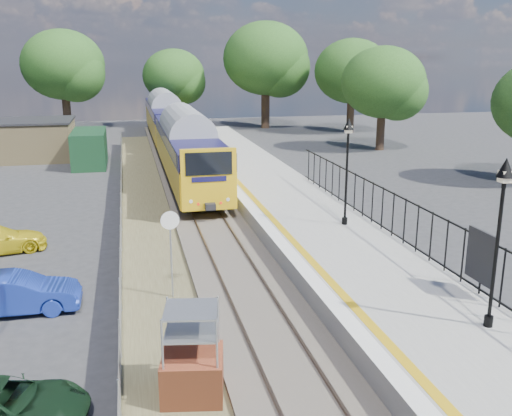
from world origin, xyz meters
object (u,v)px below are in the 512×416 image
object	(u,v)px
brick_plinth	(192,354)
train	(173,128)
victorian_lamp_south	(502,204)
speed_sign	(171,239)
car_blue	(16,294)
victorian_lamp_north	(348,146)

from	to	relation	value
brick_plinth	train	bearing A→B (deg)	85.89
victorian_lamp_south	brick_plinth	xyz separation A→B (m)	(-8.00, -0.14, -3.18)
speed_sign	car_blue	xyz separation A→B (m)	(-4.93, 0.00, -1.48)
victorian_lamp_north	car_blue	size ratio (longest dim) A/B	1.17
victorian_lamp_south	victorian_lamp_north	size ratio (longest dim) A/B	1.00
train	brick_plinth	bearing A→B (deg)	-94.11
victorian_lamp_south	victorian_lamp_north	bearing A→B (deg)	91.15
victorian_lamp_south	train	world-z (taller)	victorian_lamp_south
victorian_lamp_north	train	xyz separation A→B (m)	(-5.30, 24.65, -1.96)
victorian_lamp_south	speed_sign	distance (m)	10.10
brick_plinth	speed_sign	world-z (taller)	speed_sign
speed_sign	car_blue	size ratio (longest dim) A/B	0.78
victorian_lamp_south	train	size ratio (longest dim) A/B	0.11
train	car_blue	size ratio (longest dim) A/B	10.40
train	car_blue	bearing A→B (deg)	-104.43
victorian_lamp_north	brick_plinth	world-z (taller)	victorian_lamp_north
train	brick_plinth	xyz separation A→B (m)	(-2.50, -34.79, -1.22)
victorian_lamp_south	car_blue	world-z (taller)	victorian_lamp_south
speed_sign	car_blue	distance (m)	5.15
victorian_lamp_north	speed_sign	xyz separation A→B (m)	(-7.80, -4.23, -2.17)
victorian_lamp_south	speed_sign	world-z (taller)	victorian_lamp_south
victorian_lamp_south	victorian_lamp_north	world-z (taller)	same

